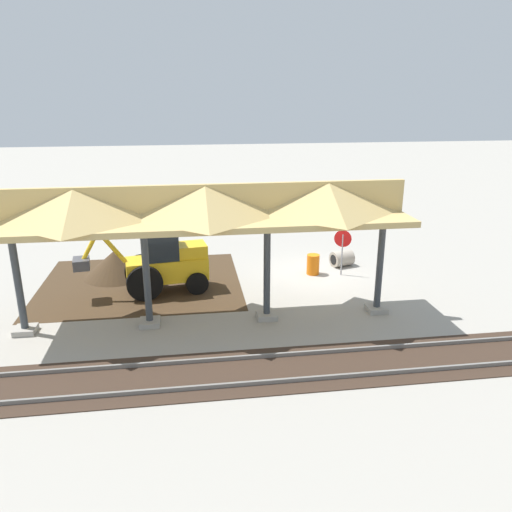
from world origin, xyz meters
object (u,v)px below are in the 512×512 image
Objects in this scene: concrete_pipe at (342,258)px; traffic_barrel at (313,264)px; stop_sign at (343,243)px; backhoe at (163,262)px.

traffic_barrel is at bearing 28.50° from concrete_pipe.
stop_sign is 7.77m from backhoe.
stop_sign is 0.39× the size of backhoe.
traffic_barrel is (1.22, -0.29, -1.02)m from stop_sign.
traffic_barrel is at bearing -13.38° from stop_sign.
concrete_pipe is 1.84m from traffic_barrel.
stop_sign is at bearing -173.76° from backhoe.
concrete_pipe is at bearing -151.50° from traffic_barrel.
backhoe reaches higher than stop_sign.
backhoe reaches higher than concrete_pipe.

